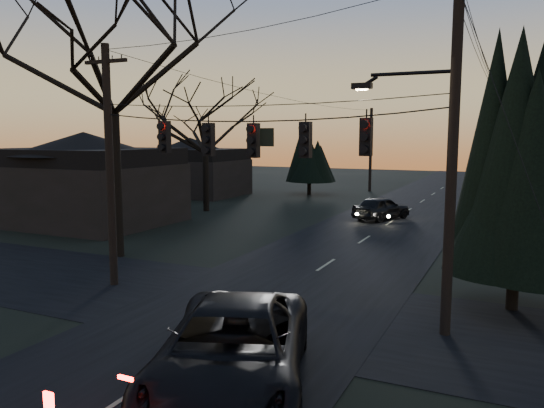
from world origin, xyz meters
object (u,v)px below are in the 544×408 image
at_px(utility_pole_left, 114,285).
at_px(bare_tree_left, 112,54).
at_px(utility_pole_far_l, 370,191).
at_px(evergreen_right, 520,159).
at_px(suv_near, 232,352).
at_px(utility_pole_right, 445,335).
at_px(sedan_oncoming_a, 381,208).
at_px(utility_pole_far_r, 493,208).

xyz_separation_m(utility_pole_left, bare_tree_left, (-2.97, 3.68, 8.84)).
bearing_deg(utility_pole_far_l, utility_pole_left, -90.00).
distance_m(evergreen_right, suv_near, 10.56).
bearing_deg(suv_near, utility_pole_left, 125.96).
distance_m(utility_pole_right, evergreen_right, 5.81).
height_order(utility_pole_left, bare_tree_left, bare_tree_left).
xyz_separation_m(utility_pole_right, suv_near, (-3.61, -5.31, 0.91)).
distance_m(evergreen_right, sedan_oncoming_a, 18.22).
bearing_deg(suv_near, utility_pole_far_l, 80.73).
xyz_separation_m(evergreen_right, sedan_oncoming_a, (-7.91, 15.93, -3.92)).
xyz_separation_m(utility_pole_left, utility_pole_far_r, (11.50, 28.00, 0.00)).
relative_size(utility_pole_far_l, suv_near, 1.23).
bearing_deg(utility_pole_right, sedan_oncoming_a, 108.34).
height_order(utility_pole_far_r, bare_tree_left, bare_tree_left).
xyz_separation_m(evergreen_right, suv_near, (-5.22, -8.38, -3.76)).
distance_m(utility_pole_far_r, evergreen_right, 25.42).
relative_size(utility_pole_far_r, sedan_oncoming_a, 1.94).
height_order(utility_pole_right, evergreen_right, evergreen_right).
relative_size(utility_pole_right, evergreen_right, 1.23).
distance_m(utility_pole_right, utility_pole_left, 11.50).
relative_size(utility_pole_right, utility_pole_left, 1.18).
bearing_deg(utility_pole_far_l, bare_tree_left, -95.25).
relative_size(utility_pole_left, sedan_oncoming_a, 1.94).
bearing_deg(bare_tree_left, utility_pole_far_r, 59.24).
bearing_deg(sedan_oncoming_a, utility_pole_far_r, -101.86).
bearing_deg(suv_near, utility_pole_right, 35.72).
xyz_separation_m(utility_pole_far_l, suv_near, (7.89, -41.31, 0.91)).
relative_size(utility_pole_far_r, evergreen_right, 1.04).
bearing_deg(evergreen_right, bare_tree_left, 177.80).
xyz_separation_m(utility_pole_right, evergreen_right, (1.61, 3.07, 4.67)).
xyz_separation_m(utility_pole_right, utility_pole_far_l, (-11.50, 36.00, 0.00)).
height_order(suv_near, sedan_oncoming_a, suv_near).
xyz_separation_m(utility_pole_far_r, evergreen_right, (1.61, -24.93, 4.67)).
relative_size(utility_pole_far_r, utility_pole_far_l, 1.06).
height_order(evergreen_right, suv_near, evergreen_right).
bearing_deg(bare_tree_left, evergreen_right, -2.20).
distance_m(utility_pole_far_r, sedan_oncoming_a, 11.01).
xyz_separation_m(utility_pole_right, sedan_oncoming_a, (-6.30, 19.00, 0.75)).
bearing_deg(bare_tree_left, suv_near, -39.64).
bearing_deg(utility_pole_right, utility_pole_left, 180.00).
xyz_separation_m(utility_pole_far_r, utility_pole_far_l, (-11.50, 8.00, 0.00)).
height_order(utility_pole_right, utility_pole_far_r, utility_pole_right).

